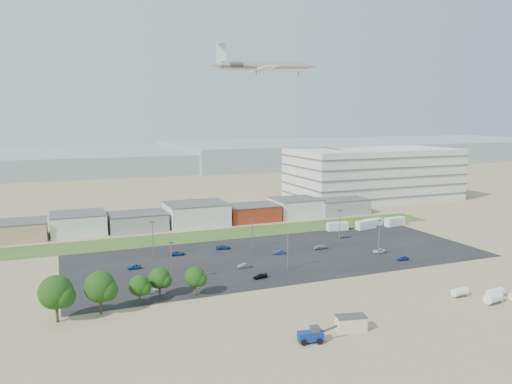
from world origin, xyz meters
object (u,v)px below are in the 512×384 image
airliner (265,66)px  parked_car_0 (379,251)px  portable_shed (351,323)px  parked_car_8 (345,236)px  parked_car_4 (244,266)px  tree_far_left (56,296)px  storage_tank_nw (460,292)px  box_trailer_a (337,226)px  parked_car_6 (223,247)px  parked_car_3 (260,276)px  parked_car_9 (178,253)px  telehandler (310,334)px  parked_car_2 (403,258)px  parked_car_7 (279,252)px  parked_car_5 (134,267)px  parked_car_10 (150,290)px

airliner → parked_car_0: bearing=-80.9°
portable_shed → parked_car_8: bearing=71.1°
parked_car_4 → tree_far_left: bearing=-72.0°
storage_tank_nw → box_trailer_a: size_ratio=0.49×
parked_car_4 → parked_car_6: size_ratio=0.81×
parked_car_3 → parked_car_9: (-14.24, 28.69, 0.05)m
portable_shed → telehandler: (-9.60, -1.73, 0.08)m
parked_car_4 → parked_car_6: 20.19m
airliner → parked_car_4: airliner is taller
telehandler → tree_far_left: 49.86m
tree_far_left → parked_car_2: (90.85, 9.57, -4.78)m
airliner → parked_car_6: bearing=-115.3°
tree_far_left → parked_car_8: bearing=23.4°
telehandler → parked_car_3: 37.14m
parked_car_7 → parked_car_5: bearing=-83.5°
parked_car_2 → parked_car_5: size_ratio=0.96×
parked_car_8 → parked_car_10: 76.42m
airliner → parked_car_7: size_ratio=13.42×
tree_far_left → parked_car_4: 51.04m
parked_car_6 → telehandler: bearing=-178.0°
parked_car_2 → parked_car_10: parked_car_2 is taller
portable_shed → parked_car_7: 54.53m
parked_car_2 → parked_car_3: (-43.49, 0.36, -0.05)m
tree_far_left → parked_car_2: bearing=6.0°
parked_car_9 → parked_car_6: bearing=-81.0°
parked_car_3 → parked_car_2: bearing=82.4°
parked_car_0 → parked_car_3: (-42.14, -8.83, -0.02)m
parked_car_2 → parked_car_9: parked_car_9 is taller
portable_shed → parked_car_2: bearing=53.8°
telehandler → portable_shed: bearing=22.4°
portable_shed → parked_car_8: (39.01, 64.17, -0.80)m
box_trailer_a → parked_car_0: bearing=-92.1°
parked_car_6 → parked_car_7: size_ratio=1.26×
telehandler → parked_car_4: 46.85m
parked_car_6 → parked_car_0: bearing=-109.9°
tree_far_left → parked_car_8: (90.48, 39.10, -4.73)m
airliner → parked_car_6: size_ratio=10.65×
airliner → parked_car_3: (-40.15, -91.28, -61.27)m
parked_car_10 → telehandler: bearing=-155.1°
parked_car_7 → parked_car_9: 29.84m
airliner → parked_car_7: (-26.28, -72.62, -61.22)m
parked_car_8 → parked_car_9: 57.36m
portable_shed → parked_car_0: (38.03, 43.81, -0.88)m
airliner → tree_far_left: bearing=-123.1°
parked_car_2 → parked_car_5: 74.30m
parked_car_9 → airliner: bearing=-37.3°
storage_tank_nw → parked_car_7: size_ratio=1.04×
telehandler → tree_far_left: (-41.88, 26.79, 3.84)m
portable_shed → parked_car_3: bearing=109.1°
telehandler → parked_car_4: telehandler is taller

